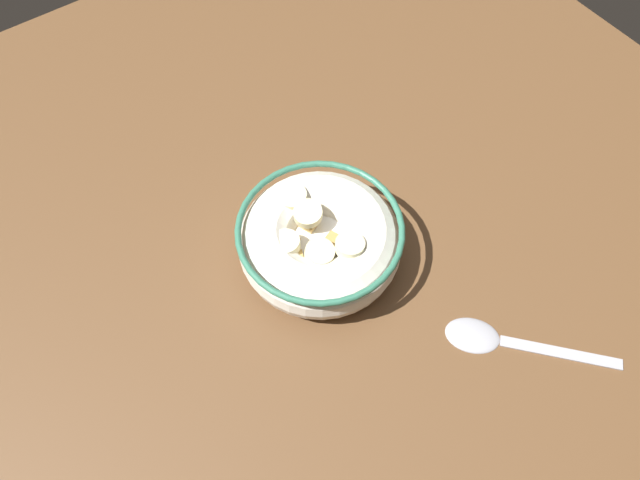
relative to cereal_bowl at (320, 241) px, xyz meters
The scene contains 3 objects.
ground_plane 3.86cm from the cereal_bowl, ahead, with size 96.35×96.35×2.00cm, color brown.
cereal_bowl is the anchor object (origin of this frame).
spoon 17.59cm from the cereal_bowl, 64.41° to the right, with size 11.93×12.81×0.80cm.
Camera 1 is at (-16.63, -23.42, 50.90)cm, focal length 34.36 mm.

